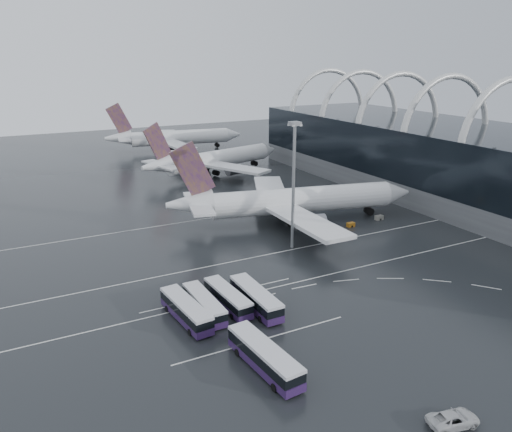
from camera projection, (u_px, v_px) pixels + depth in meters
name	position (u px, v px, depth m)	size (l,w,h in m)	color
ground	(333.00, 268.00, 96.70)	(420.00, 420.00, 0.00)	black
terminal	(475.00, 164.00, 137.13)	(42.00, 160.00, 34.90)	slate
lane_marking_near	(339.00, 272.00, 95.01)	(120.00, 0.25, 0.01)	silver
lane_marking_mid	(300.00, 248.00, 106.82)	(120.00, 0.25, 0.01)	silver
lane_marking_far	(242.00, 213.00, 130.42)	(120.00, 0.25, 0.01)	silver
bus_bay_line_south	(263.00, 339.00, 72.66)	(28.00, 0.25, 0.01)	silver
bus_bay_line_north	(219.00, 295.00, 86.15)	(28.00, 0.25, 0.01)	silver
airliner_main	(290.00, 201.00, 121.75)	(62.09, 53.61, 21.17)	white
airliner_gate_b	(213.00, 160.00, 171.17)	(56.06, 49.66, 19.67)	white
airliner_gate_c	(173.00, 138.00, 213.81)	(58.37, 53.29, 20.80)	white
bus_row_near_a	(186.00, 310.00, 77.27)	(4.21, 13.49, 3.27)	#25123A
bus_row_near_b	(204.00, 304.00, 79.39)	(3.04, 12.35, 3.04)	#25123A
bus_row_near_c	(228.00, 298.00, 81.52)	(3.49, 12.51, 3.05)	#25123A
bus_row_near_d	(256.00, 298.00, 81.06)	(3.27, 13.54, 3.33)	#25123A
bus_row_far_b	(265.00, 357.00, 65.25)	(4.32, 14.21, 3.44)	#25123A
van_curve_a	(453.00, 419.00, 55.59)	(2.76, 5.99, 1.67)	silver
floodlight_mast	(294.00, 171.00, 102.10)	(2.05, 2.05, 26.80)	gray
gse_cart_belly_a	(351.00, 225.00, 119.89)	(1.89, 1.12, 1.03)	#AF6817
gse_cart_belly_d	(379.00, 218.00, 124.92)	(2.04, 1.21, 1.11)	slate
gse_cart_belly_e	(297.00, 207.00, 133.96)	(1.92, 1.14, 1.05)	#AF6817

